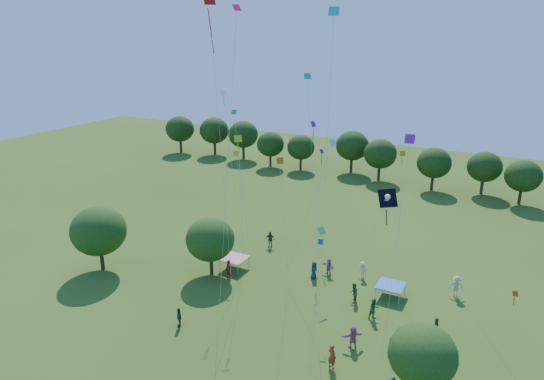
% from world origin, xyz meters
% --- Properties ---
extents(near_tree_west, '(5.09, 5.09, 6.23)m').
position_xyz_m(near_tree_west, '(-18.53, 14.75, 3.93)').
color(near_tree_west, '#422B19').
rests_on(near_tree_west, ground).
extents(near_tree_north, '(4.44, 4.44, 5.51)m').
position_xyz_m(near_tree_north, '(-8.92, 18.82, 3.51)').
color(near_tree_north, '#422B19').
rests_on(near_tree_north, ground).
extents(near_tree_east, '(4.05, 4.05, 5.21)m').
position_xyz_m(near_tree_east, '(11.50, 11.25, 3.38)').
color(near_tree_east, '#422B19').
rests_on(near_tree_east, ground).
extents(treeline, '(88.01, 8.77, 6.77)m').
position_xyz_m(treeline, '(-1.73, 55.43, 4.09)').
color(treeline, '#422B19').
rests_on(treeline, ground).
extents(tent_red_stripe, '(2.20, 2.20, 1.10)m').
position_xyz_m(tent_red_stripe, '(-7.64, 20.78, 1.04)').
color(tent_red_stripe, red).
rests_on(tent_red_stripe, ground).
extents(tent_blue, '(2.20, 2.20, 1.10)m').
position_xyz_m(tent_blue, '(6.74, 22.65, 1.04)').
color(tent_blue, '#1C6EBB').
rests_on(tent_blue, ground).
extents(crowd_person_1, '(0.73, 0.80, 1.80)m').
position_xyz_m(crowd_person_1, '(10.33, 12.61, 0.90)').
color(crowd_person_1, '#9D1C47').
rests_on(crowd_person_1, ground).
extents(crowd_person_2, '(0.92, 0.95, 1.74)m').
position_xyz_m(crowd_person_2, '(6.50, 18.68, 0.87)').
color(crowd_person_2, '#2B5D27').
rests_on(crowd_person_2, ground).
extents(crowd_person_3, '(1.14, 0.89, 1.60)m').
position_xyz_m(crowd_person_3, '(3.63, 24.64, 0.80)').
color(crowd_person_3, beige).
rests_on(crowd_person_3, ground).
extents(crowd_person_4, '(0.87, 0.99, 1.57)m').
position_xyz_m(crowd_person_4, '(-6.28, 10.77, 0.78)').
color(crowd_person_4, '#3C3530').
rests_on(crowd_person_4, ground).
extents(crowd_person_5, '(1.57, 1.07, 1.59)m').
position_xyz_m(crowd_person_5, '(0.66, 23.87, 0.79)').
color(crowd_person_5, '#9A5A86').
rests_on(crowd_person_5, ground).
extents(crowd_person_7, '(0.74, 0.56, 1.77)m').
position_xyz_m(crowd_person_7, '(-7.07, 18.88, 0.89)').
color(crowd_person_7, maroon).
rests_on(crowd_person_7, ground).
extents(crowd_person_8, '(0.74, 0.88, 1.57)m').
position_xyz_m(crowd_person_8, '(11.74, 13.22, 0.79)').
color(crowd_person_8, '#2A6340').
rests_on(crowd_person_8, ground).
extents(crowd_person_9, '(1.31, 0.72, 1.90)m').
position_xyz_m(crowd_person_9, '(11.64, 25.26, 0.95)').
color(crowd_person_9, '#AEA98B').
rests_on(crowd_person_9, ground).
extents(crowd_person_10, '(1.10, 0.73, 1.73)m').
position_xyz_m(crowd_person_10, '(-6.93, 26.56, 0.87)').
color(crowd_person_10, '#3C3230').
rests_on(crowd_person_10, ground).
extents(crowd_person_11, '(1.58, 1.51, 1.73)m').
position_xyz_m(crowd_person_11, '(6.24, 14.50, 0.86)').
color(crowd_person_11, '#A6619C').
rests_on(crowd_person_11, ground).
extents(crowd_person_12, '(0.58, 0.89, 1.67)m').
position_xyz_m(crowd_person_12, '(-0.22, 22.50, 0.83)').
color(crowd_person_12, '#1A2E4E').
rests_on(crowd_person_12, ground).
extents(crowd_person_13, '(0.79, 0.65, 1.80)m').
position_xyz_m(crowd_person_13, '(5.73, 11.72, 0.90)').
color(crowd_person_13, maroon).
rests_on(crowd_person_13, ground).
extents(crowd_person_14, '(0.60, 0.91, 1.72)m').
position_xyz_m(crowd_person_14, '(4.30, 20.29, 0.86)').
color(crowd_person_14, '#265A29').
rests_on(crowd_person_14, ground).
extents(crowd_person_15, '(1.16, 1.07, 1.67)m').
position_xyz_m(crowd_person_15, '(10.21, 14.12, 0.84)').
color(crowd_person_15, '#B2A68E').
rests_on(crowd_person_15, ground).
extents(crowd_person_16, '(0.69, 1.05, 1.65)m').
position_xyz_m(crowd_person_16, '(11.22, 18.44, 0.83)').
color(crowd_person_16, '#443E36').
rests_on(crowd_person_16, ground).
extents(pirate_kite, '(3.90, 5.98, 10.01)m').
position_xyz_m(pirate_kite, '(7.32, 16.64, 10.65)').
color(pirate_kite, black).
extents(red_high_kite, '(1.79, 0.85, 22.48)m').
position_xyz_m(red_high_kite, '(-4.80, 14.48, 19.63)').
color(red_high_kite, red).
extents(small_kite_0, '(3.19, 5.92, 4.03)m').
position_xyz_m(small_kite_0, '(15.24, 19.19, 4.25)').
color(small_kite_0, red).
extents(small_kite_1, '(0.98, 1.46, 10.56)m').
position_xyz_m(small_kite_1, '(6.15, 25.83, 9.59)').
color(small_kite_1, orange).
extents(small_kite_2, '(1.59, 2.81, 12.17)m').
position_xyz_m(small_kite_2, '(-5.65, 18.81, 11.26)').
color(small_kite_2, '#B9C411').
extents(small_kite_3, '(3.20, 2.69, 12.56)m').
position_xyz_m(small_kite_3, '(-10.84, 26.78, 10.99)').
color(small_kite_3, '#1A924E').
extents(small_kite_4, '(2.15, 5.61, 9.01)m').
position_xyz_m(small_kite_4, '(-2.33, 28.56, 8.37)').
color(small_kite_4, '#1224B9').
extents(small_kite_5, '(3.17, 5.01, 11.87)m').
position_xyz_m(small_kite_5, '(-2.81, 27.88, 10.81)').
color(small_kite_5, '#811895').
extents(small_kite_6, '(4.23, 0.76, 12.20)m').
position_xyz_m(small_kite_6, '(1.15, 20.38, 10.85)').
color(small_kite_6, silver).
extents(small_kite_7, '(2.06, 0.94, 16.69)m').
position_xyz_m(small_kite_7, '(-2.02, 24.84, 14.17)').
color(small_kite_7, '#0D90D0').
extents(small_kite_8, '(4.26, 3.30, 21.49)m').
position_xyz_m(small_kite_8, '(-0.63, 9.78, 15.42)').
color(small_kite_8, '#F80E41').
extents(small_kite_9, '(1.18, 3.67, 11.09)m').
position_xyz_m(small_kite_9, '(-1.33, 18.13, 9.89)').
color(small_kite_9, '#D35A0B').
extents(small_kite_10, '(1.36, 0.96, 9.34)m').
position_xyz_m(small_kite_10, '(-8.91, 23.86, 8.78)').
color(small_kite_10, gold).
extents(small_kite_11, '(3.72, 0.81, 4.49)m').
position_xyz_m(small_kite_11, '(0.78, 20.92, 5.19)').
color(small_kite_11, green).
extents(small_kite_12, '(2.49, 0.59, 5.31)m').
position_xyz_m(small_kite_12, '(2.94, 16.93, 5.47)').
color(small_kite_12, '#1622E0').
extents(small_kite_13, '(0.66, 0.98, 14.77)m').
position_xyz_m(small_kite_13, '(9.29, 12.36, 12.63)').
color(small_kite_13, '#801894').
extents(small_kite_14, '(2.23, 0.80, 15.26)m').
position_xyz_m(small_kite_14, '(-8.18, 21.18, 12.55)').
color(small_kite_14, silver).
extents(small_kite_15, '(0.68, 0.54, 21.53)m').
position_xyz_m(small_kite_15, '(3.91, 14.19, 17.51)').
color(small_kite_15, '#0BB19E').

